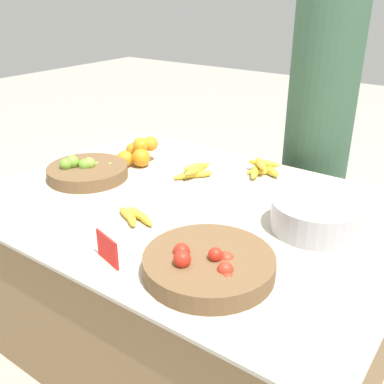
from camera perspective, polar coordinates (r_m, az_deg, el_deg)
name	(u,v)px	position (r m, az deg, el deg)	size (l,w,h in m)	color
ground_plane	(192,335)	(2.02, 0.00, -17.66)	(12.00, 12.00, 0.00)	#A39E93
market_table	(192,274)	(1.83, 0.00, -10.38)	(1.53, 1.14, 0.62)	olive
lime_bowl	(87,171)	(1.94, -13.17, 2.62)	(0.33, 0.33, 0.10)	brown
tomato_basket	(209,264)	(1.27, 2.12, -9.12)	(0.37, 0.37, 0.10)	brown
orange_pile	(138,152)	(2.06, -6.91, 5.03)	(0.18, 0.19, 0.12)	orange
metal_bowl	(316,215)	(1.53, 15.44, -2.88)	(0.30, 0.30, 0.10)	#B7B7BF
price_sign	(107,249)	(1.33, -10.70, -7.15)	(0.11, 0.04, 0.09)	red
banana_bunch_middle_right	(135,216)	(1.57, -7.31, -3.02)	(0.18, 0.12, 0.03)	gold
banana_bunch_front_left	(262,168)	(1.95, 8.92, 3.02)	(0.17, 0.18, 0.06)	gold
banana_bunch_front_right	(194,172)	(1.89, 0.23, 2.57)	(0.13, 0.18, 0.06)	gold
vendor_person	(319,125)	(2.25, 15.80, 8.13)	(0.31, 0.31, 1.63)	#385B42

